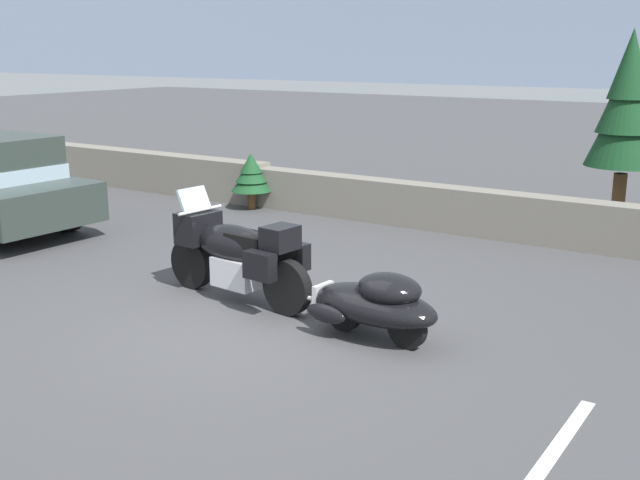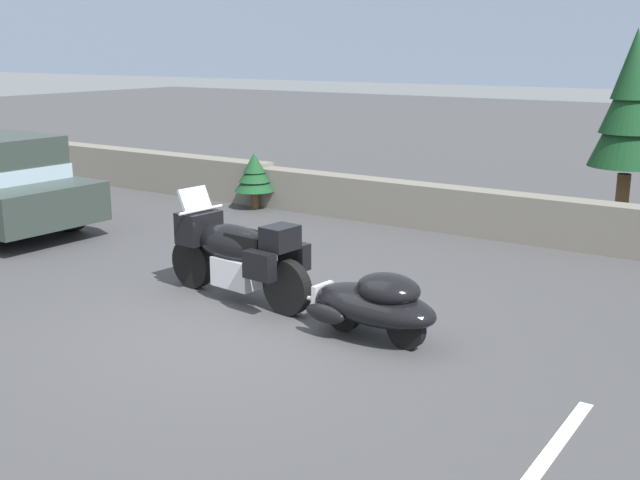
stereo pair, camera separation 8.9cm
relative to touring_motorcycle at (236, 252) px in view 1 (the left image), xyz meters
The scene contains 6 objects.
ground_plane 1.23m from the touring_motorcycle, 50.36° to the right, with size 80.00×80.00×0.00m, color #424244.
stone_guard_wall 4.95m from the touring_motorcycle, 82.20° to the left, with size 24.00×0.51×0.86m.
touring_motorcycle is the anchor object (origin of this frame).
car_shaped_trailer 2.10m from the touring_motorcycle, ahead, with size 2.23×0.87×0.76m.
pine_tree_secondary 7.41m from the touring_motorcycle, 65.40° to the left, with size 1.26×1.26×3.37m.
pine_sapling_near 5.60m from the touring_motorcycle, 126.30° to the left, with size 0.78×0.78×1.09m.
Camera 1 is at (5.16, -6.22, 3.04)m, focal length 43.21 mm.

